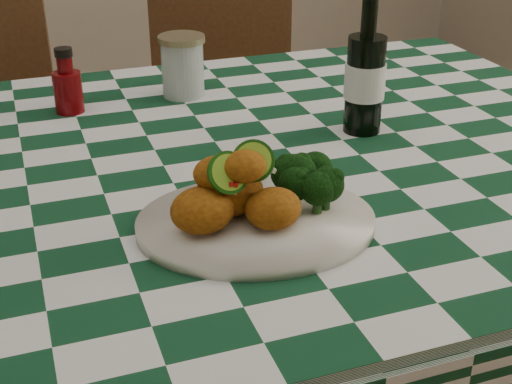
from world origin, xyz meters
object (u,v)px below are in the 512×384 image
object	(u,v)px
fried_chicken_pile	(242,186)
ketchup_bottle	(67,80)
plate	(256,223)
mason_jar	(183,66)
wooden_chair_right	(223,157)
dining_table	(176,362)
beer_bottle	(366,65)

from	to	relation	value
fried_chicken_pile	ketchup_bottle	xyz separation A→B (m)	(-0.16, 0.53, -0.01)
plate	ketchup_bottle	xyz separation A→B (m)	(-0.18, 0.53, 0.05)
plate	mason_jar	world-z (taller)	mason_jar
fried_chicken_pile	wooden_chair_right	bearing A→B (deg)	74.65
dining_table	beer_bottle	bearing A→B (deg)	4.32
ketchup_bottle	fried_chicken_pile	bearing A→B (deg)	-73.04
wooden_chair_right	plate	bearing A→B (deg)	-87.36
fried_chicken_pile	mason_jar	size ratio (longest dim) A/B	1.28
dining_table	wooden_chair_right	distance (m)	0.82
plate	ketchup_bottle	size ratio (longest dim) A/B	2.61
ketchup_bottle	beer_bottle	size ratio (longest dim) A/B	0.51
plate	beer_bottle	size ratio (longest dim) A/B	1.33
dining_table	ketchup_bottle	world-z (taller)	ketchup_bottle
ketchup_bottle	wooden_chair_right	size ratio (longest dim) A/B	0.14
plate	wooden_chair_right	xyz separation A→B (m)	(0.25, 0.98, -0.36)
fried_chicken_pile	ketchup_bottle	bearing A→B (deg)	106.96
plate	fried_chicken_pile	world-z (taller)	fried_chicken_pile
plate	fried_chicken_pile	distance (m)	0.06
plate	mason_jar	bearing A→B (deg)	85.56
plate	wooden_chair_right	distance (m)	1.08
dining_table	fried_chicken_pile	world-z (taller)	fried_chicken_pile
plate	wooden_chair_right	size ratio (longest dim) A/B	0.36
mason_jar	fried_chicken_pile	bearing A→B (deg)	-96.36
ketchup_bottle	mason_jar	xyz separation A→B (m)	(0.22, 0.02, -0.00)
dining_table	fried_chicken_pile	bearing A→B (deg)	-77.60
beer_bottle	dining_table	bearing A→B (deg)	-175.68
plate	ketchup_bottle	distance (m)	0.56
dining_table	beer_bottle	size ratio (longest dim) A/B	7.06
wooden_chair_right	beer_bottle	bearing A→B (deg)	-70.17
fried_chicken_pile	mason_jar	bearing A→B (deg)	83.64
dining_table	plate	world-z (taller)	plate
fried_chicken_pile	wooden_chair_right	size ratio (longest dim) A/B	0.17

